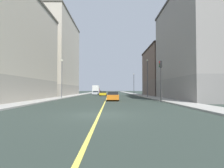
# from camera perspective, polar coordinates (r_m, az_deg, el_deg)

# --- Properties ---
(ground_plane) EXTENTS (400.00, 400.00, 0.00)m
(ground_plane) POSITION_cam_1_polar(r_m,az_deg,el_deg) (12.50, -4.07, -9.69)
(ground_plane) COLOR #2A352E
(ground_plane) RESTS_ON ground
(sidewalk_left) EXTENTS (2.79, 168.00, 0.15)m
(sidewalk_left) POSITION_cam_1_polar(r_m,az_deg,el_deg) (61.98, 7.64, -3.28)
(sidewalk_left) COLOR #9E9B93
(sidewalk_left) RESTS_ON ground
(sidewalk_right) EXTENTS (2.79, 168.00, 0.15)m
(sidewalk_right) POSITION_cam_1_polar(r_m,az_deg,el_deg) (62.22, -9.86, -3.26)
(sidewalk_right) COLOR #9E9B93
(sidewalk_right) RESTS_ON ground
(lane_center_stripe) EXTENTS (0.16, 154.00, 0.01)m
(lane_center_stripe) POSITION_cam_1_polar(r_m,az_deg,el_deg) (61.38, -1.13, -3.37)
(lane_center_stripe) COLOR #E5D14C
(lane_center_stripe) RESTS_ON ground
(building_left_near) EXTENTS (9.59, 18.95, 17.44)m
(building_left_near) POSITION_cam_1_polar(r_m,az_deg,el_deg) (34.20, 25.48, 10.23)
(building_left_near) COLOR slate
(building_left_near) RESTS_ON ground
(building_left_mid) EXTENTS (9.59, 16.52, 12.96)m
(building_left_mid) POSITION_cam_1_polar(r_m,az_deg,el_deg) (51.06, 16.37, 3.66)
(building_left_mid) COLOR brown
(building_left_mid) RESTS_ON ground
(building_right_corner) EXTENTS (9.59, 21.66, 16.49)m
(building_right_corner) POSITION_cam_1_polar(r_m,az_deg,el_deg) (33.07, -30.34, 9.86)
(building_right_corner) COLOR #9D9688
(building_right_corner) RESTS_ON ground
(building_right_midblock) EXTENTS (9.59, 23.68, 23.03)m
(building_right_midblock) POSITION_cam_1_polar(r_m,az_deg,el_deg) (56.86, -17.19, 8.23)
(building_right_midblock) COLOR #9D9688
(building_right_midblock) RESTS_ON ground
(traffic_light_left_near) EXTENTS (0.40, 0.32, 5.67)m
(traffic_light_left_near) POSITION_cam_1_polar(r_m,az_deg,el_deg) (25.37, 15.26, 2.74)
(traffic_light_left_near) COLOR #2D2D2D
(traffic_light_left_near) RESTS_ON ground
(street_lamp_left_near) EXTENTS (0.36, 0.36, 8.05)m
(street_lamp_left_near) POSITION_cam_1_polar(r_m,az_deg,el_deg) (39.00, 11.24, 3.01)
(street_lamp_left_near) COLOR #4C4C51
(street_lamp_left_near) RESTS_ON ground
(street_lamp_right_near) EXTENTS (0.36, 0.36, 7.36)m
(street_lamp_right_near) POSITION_cam_1_polar(r_m,az_deg,el_deg) (35.78, -15.70, 2.89)
(street_lamp_right_near) COLOR #4C4C51
(street_lamp_right_near) RESTS_ON ground
(street_lamp_left_far) EXTENTS (0.36, 0.36, 7.04)m
(street_lamp_left_far) POSITION_cam_1_polar(r_m,az_deg,el_deg) (61.25, 6.98, 0.77)
(street_lamp_left_far) COLOR #4C4C51
(street_lamp_left_far) RESTS_ON ground
(car_maroon) EXTENTS (1.78, 4.32, 1.26)m
(car_maroon) POSITION_cam_1_polar(r_m,az_deg,el_deg) (76.19, -4.15, -2.59)
(car_maroon) COLOR maroon
(car_maroon) RESTS_ON ground
(car_orange) EXTENTS (1.91, 4.51, 1.41)m
(car_orange) POSITION_cam_1_polar(r_m,az_deg,el_deg) (28.00, 0.34, -3.91)
(car_orange) COLOR orange
(car_orange) RESTS_ON ground
(car_silver) EXTENTS (1.93, 4.61, 1.27)m
(car_silver) POSITION_cam_1_polar(r_m,az_deg,el_deg) (57.49, -5.25, -2.84)
(car_silver) COLOR silver
(car_silver) RESTS_ON ground
(car_yellow) EXTENTS (1.94, 4.01, 1.26)m
(car_yellow) POSITION_cam_1_polar(r_m,az_deg,el_deg) (48.66, -2.81, -3.06)
(car_yellow) COLOR gold
(car_yellow) RESTS_ON ground
(box_truck) EXTENTS (2.35, 6.62, 3.21)m
(box_truck) POSITION_cam_1_polar(r_m,az_deg,el_deg) (66.72, -5.10, -1.81)
(box_truck) COLOR maroon
(box_truck) RESTS_ON ground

